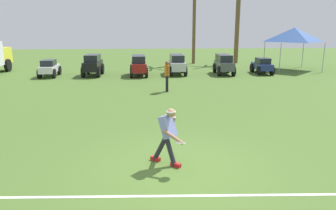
{
  "coord_description": "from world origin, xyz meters",
  "views": [
    {
      "loc": [
        -0.76,
        -7.12,
        3.33
      ],
      "look_at": [
        -0.1,
        2.73,
        0.9
      ],
      "focal_mm": 35.0,
      "sensor_mm": 36.0,
      "label": 1
    }
  ],
  "objects_px": {
    "parked_car_slot_d": "(177,64)",
    "event_tent": "(294,35)",
    "palm_tree_far_left": "(195,11)",
    "parked_car_slot_e": "(224,64)",
    "parked_car_slot_a": "(49,68)",
    "palm_tree_left_of_centre": "(237,22)",
    "frisbee_in_flight": "(181,143)",
    "parked_car_slot_b": "(93,65)",
    "parked_car_slot_c": "(139,65)",
    "teammate_near_sideline": "(167,73)",
    "frisbee_thrower": "(168,133)",
    "parked_car_slot_f": "(262,65)"
  },
  "relations": [
    {
      "from": "parked_car_slot_a",
      "to": "parked_car_slot_c",
      "type": "bearing_deg",
      "value": -0.1
    },
    {
      "from": "parked_car_slot_c",
      "to": "parked_car_slot_d",
      "type": "xyz_separation_m",
      "value": [
        2.61,
        0.43,
        0.0
      ]
    },
    {
      "from": "parked_car_slot_f",
      "to": "palm_tree_left_of_centre",
      "type": "xyz_separation_m",
      "value": [
        -0.09,
        6.53,
        2.99
      ]
    },
    {
      "from": "parked_car_slot_a",
      "to": "palm_tree_far_left",
      "type": "xyz_separation_m",
      "value": [
        10.54,
        6.77,
        3.89
      ]
    },
    {
      "from": "parked_car_slot_a",
      "to": "palm_tree_far_left",
      "type": "relative_size",
      "value": 0.31
    },
    {
      "from": "parked_car_slot_b",
      "to": "event_tent",
      "type": "height_order",
      "value": "event_tent"
    },
    {
      "from": "parked_car_slot_c",
      "to": "palm_tree_far_left",
      "type": "relative_size",
      "value": 0.34
    },
    {
      "from": "parked_car_slot_b",
      "to": "event_tent",
      "type": "bearing_deg",
      "value": 7.94
    },
    {
      "from": "frisbee_thrower",
      "to": "parked_car_slot_e",
      "type": "distance_m",
      "value": 15.54
    },
    {
      "from": "event_tent",
      "to": "palm_tree_far_left",
      "type": "bearing_deg",
      "value": 146.46
    },
    {
      "from": "teammate_near_sideline",
      "to": "parked_car_slot_e",
      "type": "bearing_deg",
      "value": 53.5
    },
    {
      "from": "parked_car_slot_f",
      "to": "palm_tree_far_left",
      "type": "relative_size",
      "value": 0.31
    },
    {
      "from": "parked_car_slot_d",
      "to": "parked_car_slot_f",
      "type": "xyz_separation_m",
      "value": [
        5.95,
        -0.06,
        -0.16
      ]
    },
    {
      "from": "frisbee_thrower",
      "to": "palm_tree_left_of_centre",
      "type": "distance_m",
      "value": 22.81
    },
    {
      "from": "parked_car_slot_d",
      "to": "palm_tree_left_of_centre",
      "type": "xyz_separation_m",
      "value": [
        5.86,
        6.48,
        2.84
      ]
    },
    {
      "from": "parked_car_slot_d",
      "to": "palm_tree_far_left",
      "type": "relative_size",
      "value": 0.34
    },
    {
      "from": "frisbee_in_flight",
      "to": "parked_car_slot_a",
      "type": "distance_m",
      "value": 16.55
    },
    {
      "from": "parked_car_slot_c",
      "to": "palm_tree_far_left",
      "type": "height_order",
      "value": "palm_tree_far_left"
    },
    {
      "from": "teammate_near_sideline",
      "to": "parked_car_slot_c",
      "type": "distance_m",
      "value": 5.72
    },
    {
      "from": "parked_car_slot_d",
      "to": "event_tent",
      "type": "xyz_separation_m",
      "value": [
        8.9,
        1.83,
        1.89
      ]
    },
    {
      "from": "parked_car_slot_f",
      "to": "event_tent",
      "type": "distance_m",
      "value": 4.05
    },
    {
      "from": "teammate_near_sideline",
      "to": "event_tent",
      "type": "relative_size",
      "value": 0.47
    },
    {
      "from": "palm_tree_far_left",
      "to": "parked_car_slot_d",
      "type": "bearing_deg",
      "value": -108.13
    },
    {
      "from": "teammate_near_sideline",
      "to": "palm_tree_left_of_centre",
      "type": "bearing_deg",
      "value": 60.84
    },
    {
      "from": "parked_car_slot_e",
      "to": "palm_tree_left_of_centre",
      "type": "distance_m",
      "value": 7.66
    },
    {
      "from": "teammate_near_sideline",
      "to": "parked_car_slot_f",
      "type": "height_order",
      "value": "teammate_near_sideline"
    },
    {
      "from": "parked_car_slot_e",
      "to": "palm_tree_far_left",
      "type": "distance_m",
      "value": 7.57
    },
    {
      "from": "event_tent",
      "to": "parked_car_slot_e",
      "type": "bearing_deg",
      "value": -160.92
    },
    {
      "from": "parked_car_slot_c",
      "to": "event_tent",
      "type": "bearing_deg",
      "value": 11.11
    },
    {
      "from": "parked_car_slot_f",
      "to": "teammate_near_sideline",
      "type": "bearing_deg",
      "value": -140.04
    },
    {
      "from": "frisbee_thrower",
      "to": "palm_tree_far_left",
      "type": "height_order",
      "value": "palm_tree_far_left"
    },
    {
      "from": "teammate_near_sideline",
      "to": "parked_car_slot_f",
      "type": "relative_size",
      "value": 0.71
    },
    {
      "from": "parked_car_slot_b",
      "to": "palm_tree_far_left",
      "type": "bearing_deg",
      "value": 40.26
    },
    {
      "from": "teammate_near_sideline",
      "to": "parked_car_slot_d",
      "type": "relative_size",
      "value": 0.65
    },
    {
      "from": "parked_car_slot_c",
      "to": "parked_car_slot_e",
      "type": "relative_size",
      "value": 1.01
    },
    {
      "from": "frisbee_in_flight",
      "to": "parked_car_slot_b",
      "type": "relative_size",
      "value": 0.12
    },
    {
      "from": "parked_car_slot_c",
      "to": "event_tent",
      "type": "distance_m",
      "value": 11.88
    },
    {
      "from": "frisbee_thrower",
      "to": "teammate_near_sideline",
      "type": "xyz_separation_m",
      "value": [
        0.55,
        8.96,
        0.14
      ]
    },
    {
      "from": "palm_tree_far_left",
      "to": "frisbee_in_flight",
      "type": "bearing_deg",
      "value": -99.0
    },
    {
      "from": "teammate_near_sideline",
      "to": "parked_car_slot_d",
      "type": "height_order",
      "value": "teammate_near_sideline"
    },
    {
      "from": "palm_tree_left_of_centre",
      "to": "teammate_near_sideline",
      "type": "bearing_deg",
      "value": -119.16
    },
    {
      "from": "parked_car_slot_d",
      "to": "event_tent",
      "type": "height_order",
      "value": "event_tent"
    },
    {
      "from": "parked_car_slot_a",
      "to": "event_tent",
      "type": "bearing_deg",
      "value": 7.38
    },
    {
      "from": "frisbee_thrower",
      "to": "parked_car_slot_f",
      "type": "xyz_separation_m",
      "value": [
        7.57,
        14.84,
        -0.24
      ]
    },
    {
      "from": "parked_car_slot_a",
      "to": "palm_tree_left_of_centre",
      "type": "xyz_separation_m",
      "value": [
        14.32,
        6.9,
        2.99
      ]
    },
    {
      "from": "frisbee_in_flight",
      "to": "teammate_near_sideline",
      "type": "relative_size",
      "value": 0.18
    },
    {
      "from": "frisbee_in_flight",
      "to": "parked_car_slot_d",
      "type": "bearing_deg",
      "value": 84.95
    },
    {
      "from": "frisbee_in_flight",
      "to": "parked_car_slot_e",
      "type": "bearing_deg",
      "value": 73.24
    },
    {
      "from": "parked_car_slot_a",
      "to": "palm_tree_left_of_centre",
      "type": "bearing_deg",
      "value": 25.72
    },
    {
      "from": "frisbee_thrower",
      "to": "parked_car_slot_d",
      "type": "bearing_deg",
      "value": 83.81
    }
  ]
}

